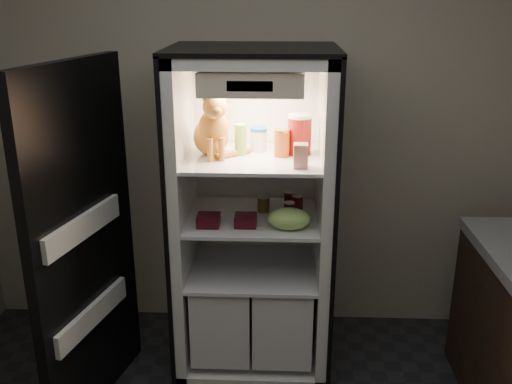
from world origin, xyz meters
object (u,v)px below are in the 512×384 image
condiment_jar (263,204)px  berry_box_left (208,220)px  cream_carton (301,156)px  salsa_jar (282,143)px  grape_bag (289,219)px  soda_can_a (290,202)px  soda_can_c (289,212)px  refrigerator (254,235)px  pepper_jar (300,134)px  parmesan_shaker (241,139)px  soda_can_b (297,205)px  berry_box_right (246,220)px  mayo_tub (258,139)px  tabby_cat (213,130)px

condiment_jar → berry_box_left: condiment_jar is taller
cream_carton → condiment_jar: size_ratio=1.27×
salsa_jar → grape_bag: size_ratio=0.66×
soda_can_a → soda_can_c: 0.15m
refrigerator → cream_carton: 0.67m
soda_can_a → grape_bag: (-0.01, -0.26, -0.00)m
soda_can_a → pepper_jar: bearing=-20.0°
parmesan_shaker → soda_can_b: size_ratio=1.46×
soda_can_b → berry_box_right: (-0.28, -0.17, -0.03)m
grape_bag → berry_box_right: bearing=172.4°
mayo_tub → cream_carton: (0.23, -0.32, -0.00)m
salsa_jar → soda_can_b: 0.38m
parmesan_shaker → salsa_jar: (0.23, -0.02, -0.01)m
refrigerator → grape_bag: size_ratio=8.25×
soda_can_c → berry_box_right: 0.25m
soda_can_b → berry_box_right: soda_can_b is taller
cream_carton → refrigerator: bearing=134.3°
soda_can_a → tabby_cat: bearing=-170.3°
refrigerator → grape_bag: (0.20, -0.24, 0.21)m
pepper_jar → soda_can_a: (-0.05, 0.02, -0.40)m
soda_can_b → condiment_jar: soda_can_b is taller
mayo_tub → refrigerator: bearing=-112.2°
soda_can_a → berry_box_right: size_ratio=1.02×
soda_can_a → berry_box_right: 0.33m
tabby_cat → soda_can_b: tabby_cat is taller
soda_can_a → grape_bag: bearing=-91.5°
soda_can_b → grape_bag: 0.21m
pepper_jar → soda_can_b: 0.40m
tabby_cat → condiment_jar: bearing=-2.7°
salsa_jar → berry_box_right: (-0.19, -0.16, -0.40)m
refrigerator → cream_carton: (0.25, -0.26, 0.56)m
tabby_cat → soda_can_a: size_ratio=3.21×
soda_can_a → condiment_jar: 0.15m
soda_can_a → berry_box_left: (-0.44, -0.23, -0.03)m
mayo_tub → condiment_jar: 0.37m
tabby_cat → berry_box_left: size_ratio=3.22×
cream_carton → berry_box_left: 0.62m
refrigerator → berry_box_right: (-0.03, -0.21, 0.18)m
condiment_jar → berry_box_left: bearing=-142.7°
salsa_jar → grape_bag: (0.04, -0.19, -0.37)m
refrigerator → berry_box_left: 0.37m
pepper_jar → soda_can_b: bearing=-95.9°
cream_carton → berry_box_right: 0.48m
parmesan_shaker → condiment_jar: 0.41m
berry_box_left → soda_can_c: bearing=10.4°
parmesan_shaker → soda_can_b: parmesan_shaker is taller
tabby_cat → berry_box_left: (-0.02, -0.16, -0.46)m
grape_bag → berry_box_right: 0.24m
tabby_cat → soda_can_b: size_ratio=3.28×
soda_can_b → soda_can_c: soda_can_b is taller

